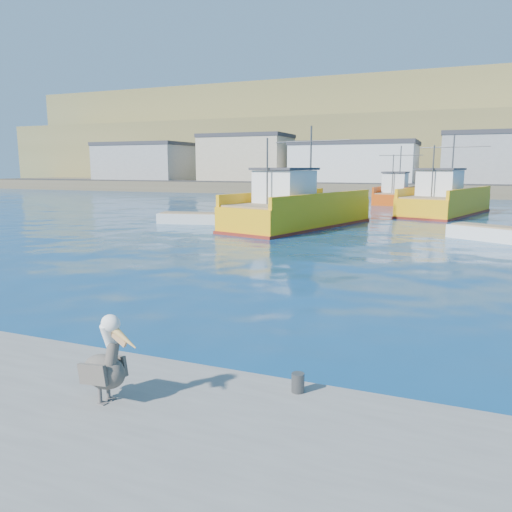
{
  "coord_description": "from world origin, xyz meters",
  "views": [
    {
      "loc": [
        5.1,
        -10.3,
        3.91
      ],
      "look_at": [
        -0.2,
        2.78,
        1.39
      ],
      "focal_mm": 35.0,
      "sensor_mm": 36.0,
      "label": 1
    }
  ],
  "objects_px": {
    "trawler_yellow_b": "(444,202)",
    "boat_orange": "(397,194)",
    "skiff_mid": "(491,235)",
    "pelican": "(106,365)",
    "skiff_left": "(189,219)",
    "trawler_yellow_a": "(298,210)"
  },
  "relations": [
    {
      "from": "boat_orange",
      "to": "pelican",
      "type": "height_order",
      "value": "boat_orange"
    },
    {
      "from": "trawler_yellow_b",
      "to": "skiff_mid",
      "type": "xyz_separation_m",
      "value": [
        2.85,
        -14.72,
        -0.77
      ]
    },
    {
      "from": "boat_orange",
      "to": "skiff_mid",
      "type": "height_order",
      "value": "boat_orange"
    },
    {
      "from": "skiff_left",
      "to": "skiff_mid",
      "type": "distance_m",
      "value": 19.23
    },
    {
      "from": "trawler_yellow_a",
      "to": "skiff_left",
      "type": "xyz_separation_m",
      "value": [
        -7.67,
        -0.81,
        -0.8
      ]
    },
    {
      "from": "boat_orange",
      "to": "skiff_left",
      "type": "xyz_separation_m",
      "value": [
        -11.17,
        -25.35,
        -0.75
      ]
    },
    {
      "from": "trawler_yellow_a",
      "to": "skiff_mid",
      "type": "bearing_deg",
      "value": -9.41
    },
    {
      "from": "trawler_yellow_a",
      "to": "skiff_left",
      "type": "height_order",
      "value": "trawler_yellow_a"
    },
    {
      "from": "trawler_yellow_b",
      "to": "pelican",
      "type": "distance_m",
      "value": 38.81
    },
    {
      "from": "skiff_left",
      "to": "skiff_mid",
      "type": "relative_size",
      "value": 0.98
    },
    {
      "from": "trawler_yellow_a",
      "to": "skiff_mid",
      "type": "height_order",
      "value": "trawler_yellow_a"
    },
    {
      "from": "skiff_mid",
      "to": "pelican",
      "type": "xyz_separation_m",
      "value": [
        -6.37,
        -23.93,
        0.77
      ]
    },
    {
      "from": "trawler_yellow_a",
      "to": "skiff_mid",
      "type": "relative_size",
      "value": 2.82
    },
    {
      "from": "skiff_mid",
      "to": "trawler_yellow_b",
      "type": "bearing_deg",
      "value": 100.94
    },
    {
      "from": "boat_orange",
      "to": "pelican",
      "type": "relative_size",
      "value": 6.73
    },
    {
      "from": "trawler_yellow_a",
      "to": "skiff_left",
      "type": "relative_size",
      "value": 2.89
    },
    {
      "from": "boat_orange",
      "to": "skiff_mid",
      "type": "relative_size",
      "value": 1.96
    },
    {
      "from": "trawler_yellow_b",
      "to": "skiff_mid",
      "type": "bearing_deg",
      "value": -79.06
    },
    {
      "from": "trawler_yellow_b",
      "to": "boat_orange",
      "type": "bearing_deg",
      "value": 113.84
    },
    {
      "from": "trawler_yellow_a",
      "to": "skiff_mid",
      "type": "xyz_separation_m",
      "value": [
        11.53,
        -1.91,
        -0.79
      ]
    },
    {
      "from": "trawler_yellow_b",
      "to": "skiff_left",
      "type": "bearing_deg",
      "value": -140.2
    },
    {
      "from": "boat_orange",
      "to": "skiff_mid",
      "type": "distance_m",
      "value": 27.65
    }
  ]
}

